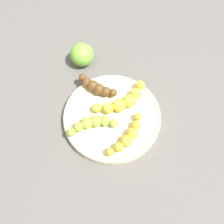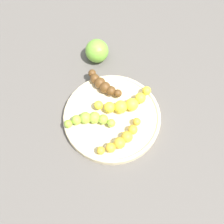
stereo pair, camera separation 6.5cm
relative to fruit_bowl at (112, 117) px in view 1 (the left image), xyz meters
The scene contains 7 objects.
ground_plane 0.01m from the fruit_bowl, ahead, with size 2.40×2.40×0.00m, color #56514C.
fruit_bowl is the anchor object (origin of this frame).
banana_spotted 0.08m from the fruit_bowl, 84.84° to the left, with size 0.13×0.06×0.03m.
banana_yellow 0.05m from the fruit_bowl, 165.94° to the right, with size 0.16×0.06×0.03m.
banana_overripe 0.09m from the fruit_bowl, 98.81° to the right, with size 0.06×0.11×0.03m.
banana_green 0.06m from the fruit_bowl, ahead, with size 0.12×0.07×0.03m.
apple_green 0.21m from the fruit_bowl, 101.92° to the right, with size 0.07×0.07×0.07m, color #72B238.
Camera 1 is at (0.18, 0.24, 0.62)m, focal length 41.48 mm.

